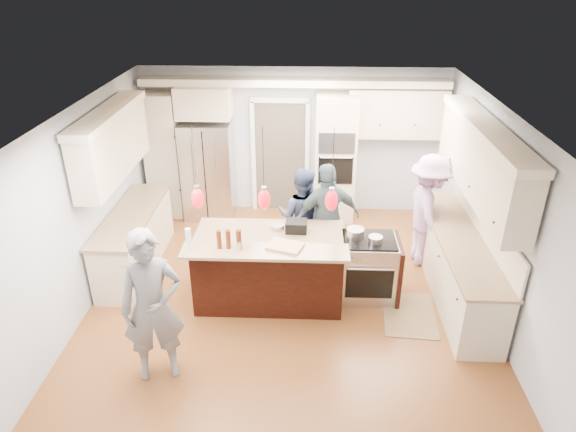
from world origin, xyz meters
name	(u,v)px	position (x,y,z in m)	size (l,w,h in m)	color
ground_plane	(287,298)	(0.00, 0.00, 0.00)	(6.00, 6.00, 0.00)	brown
room_shell	(287,182)	(0.00, 0.00, 1.82)	(5.54, 6.04, 2.72)	#B2BCC6
refrigerator	(208,170)	(-1.55, 2.64, 0.90)	(0.90, 0.70, 1.80)	#B7B7BC
oven_column	(335,159)	(0.75, 2.67, 1.15)	(0.72, 0.69, 2.30)	beige
back_upper_cabinets	(252,128)	(-0.75, 2.76, 1.67)	(5.30, 0.61, 2.54)	beige
right_counter_run	(465,227)	(2.44, 0.30, 1.06)	(0.64, 3.10, 2.51)	beige
left_cabinets	(127,205)	(-2.44, 0.80, 1.06)	(0.64, 2.30, 2.51)	beige
kitchen_island	(270,267)	(-0.25, 0.07, 0.49)	(2.10, 1.46, 1.12)	black
island_range	(369,268)	(1.16, 0.15, 0.46)	(0.82, 0.71, 0.92)	#B7B7BC
pendant_lights	(264,199)	(-0.25, -0.51, 1.80)	(1.75, 0.15, 1.03)	black
person_bar_end	(152,307)	(-1.42, -1.52, 0.94)	(0.68, 0.45, 1.88)	slate
person_far_left	(302,216)	(0.18, 1.07, 0.79)	(0.77, 0.60, 1.58)	navy
person_far_right	(327,218)	(0.57, 0.85, 0.87)	(1.02, 0.42, 1.74)	#44575F
person_range_side	(428,211)	(2.12, 1.09, 0.90)	(1.16, 0.67, 1.80)	#B08ABA
floor_rug	(409,314)	(1.69, -0.31, 0.01)	(0.70, 1.02, 0.01)	olive
water_bottle	(189,239)	(-1.19, -0.57, 1.27)	(0.07, 0.07, 0.30)	silver
beer_bottle_a	(228,239)	(-0.71, -0.51, 1.25)	(0.06, 0.06, 0.25)	#4E1F0E
beer_bottle_b	(219,240)	(-0.82, -0.52, 1.24)	(0.06, 0.06, 0.25)	#4E1F0E
beer_bottle_c	(239,240)	(-0.57, -0.55, 1.26)	(0.07, 0.07, 0.27)	#4E1F0E
drink_can	(239,246)	(-0.58, -0.56, 1.18)	(0.07, 0.07, 0.12)	#B7B7BC
cutting_board	(285,246)	(0.00, -0.47, 1.14)	(0.43, 0.30, 0.03)	tan
pot_large	(355,233)	(0.94, 0.18, 0.99)	(0.24, 0.24, 0.14)	#B7B7BC
pot_small	(375,240)	(1.20, 0.05, 0.97)	(0.19, 0.19, 0.10)	#B7B7BC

